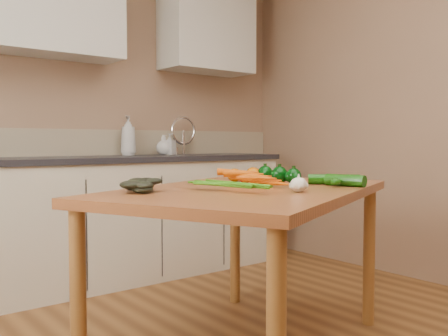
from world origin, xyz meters
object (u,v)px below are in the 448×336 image
Objects in this scene: soap_bottle_a at (128,136)px; tomato_a at (245,177)px; pepper_a at (279,175)px; tomato_c at (253,174)px; pepper_b at (265,174)px; tomato_b at (235,175)px; leafy_greens at (139,180)px; soap_bottle_c at (164,145)px; carrot_bunch at (246,180)px; zucchini_a at (334,179)px; soap_bottle_b at (170,144)px; garlic_bulb at (299,185)px; pepper_c at (294,176)px; zucchini_b at (345,180)px; table at (249,207)px.

soap_bottle_a is 1.57m from tomato_a.
tomato_c is at bearing 82.51° from pepper_a.
tomato_b is at bearing 149.22° from pepper_b.
leafy_greens is 0.78m from pepper_a.
pepper_b is at bearing -30.78° from tomato_b.
soap_bottle_c is 0.58× the size of carrot_bunch.
soap_bottle_c is 1.84× the size of pepper_a.
tomato_b is at bearing 116.41° from pepper_a.
carrot_bunch is 1.09× the size of zucchini_a.
soap_bottle_b is 2.36× the size of garlic_bulb.
tomato_a is at bearing -172.98° from pepper_b.
soap_bottle_a reaches higher than tomato_c.
garlic_bulb is (0.05, -0.29, -0.01)m from carrot_bunch.
tomato_c is (0.03, 0.24, -0.01)m from pepper_a.
pepper_c reaches higher than zucchini_b.
zucchini_a is at bearing -177.14° from soap_bottle_c.
pepper_b is (0.28, 0.51, 0.01)m from garlic_bulb.
soap_bottle_a is 0.36m from soap_bottle_b.
garlic_bulb is at bearing -104.79° from carrot_bunch.
pepper_b reaches higher than garlic_bulb.
zucchini_b is (0.10, -0.46, -0.01)m from pepper_b.
soap_bottle_a is 0.32m from soap_bottle_c.
soap_bottle_a is at bearing 94.71° from zucchini_a.
tomato_a reaches higher than zucchini_b.
zucchini_a is (0.16, -1.88, -0.24)m from soap_bottle_a.
pepper_b reaches higher than zucchini_b.
tomato_b is (-0.48, -1.41, -0.16)m from soap_bottle_b.
pepper_b is (0.81, 0.08, -0.01)m from leafy_greens.
tomato_a reaches higher than zucchini_a.
tomato_b reaches higher than zucchini_a.
soap_bottle_c is at bearing 73.67° from tomato_a.
tomato_b is 0.30× the size of zucchini_a.
soap_bottle_c is 2.00m from zucchini_b.
carrot_bunch is (-0.01, 0.01, 0.12)m from table.
tomato_a is at bearing 29.30° from table.
tomato_a is 0.36× the size of zucchini_b.
leafy_greens is at bearing -73.10° from soap_bottle_a.
zucchini_b is at bearing -22.55° from leafy_greens.
leafy_greens reaches higher than tomato_c.
tomato_b is at bearing 14.18° from leafy_greens.
soap_bottle_b is (0.36, -0.03, -0.07)m from soap_bottle_a.
pepper_a is (0.78, -0.06, -0.01)m from leafy_greens.
garlic_bulb is 0.61m from tomato_b.
leafy_greens is (-1.14, -1.58, -0.14)m from soap_bottle_b.
tomato_a is at bearing -97.73° from tomato_b.
zucchini_b is at bearing -80.22° from tomato_c.
pepper_a is 0.25m from tomato_b.
soap_bottle_b is 0.05m from soap_bottle_c.
leafy_greens reaches higher than carrot_bunch.
soap_bottle_c is at bearing 74.19° from garlic_bulb.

